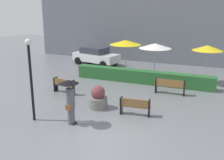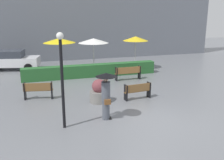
{
  "view_description": "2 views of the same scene",
  "coord_description": "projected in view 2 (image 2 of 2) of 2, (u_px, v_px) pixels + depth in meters",
  "views": [
    {
      "loc": [
        4.26,
        -9.13,
        5.31
      ],
      "look_at": [
        -1.13,
        3.77,
        1.38
      ],
      "focal_mm": 43.59,
      "sensor_mm": 36.0,
      "label": 1
    },
    {
      "loc": [
        -4.76,
        -9.37,
        4.57
      ],
      "look_at": [
        -0.82,
        3.24,
        1.06
      ],
      "focal_mm": 41.35,
      "sensor_mm": 36.0,
      "label": 2
    }
  ],
  "objects": [
    {
      "name": "patio_umbrella_white",
      "position": [
        93.0,
        41.0,
        19.38
      ],
      "size": [
        2.29,
        2.29,
        2.63
      ],
      "color": "silver",
      "rests_on": "ground"
    },
    {
      "name": "parked_car",
      "position": [
        11.0,
        60.0,
        20.76
      ],
      "size": [
        4.48,
        2.67,
        1.57
      ],
      "color": "silver",
      "rests_on": "ground"
    },
    {
      "name": "pedestrian_with_umbrella",
      "position": [
        106.0,
        90.0,
        10.96
      ],
      "size": [
        0.91,
        0.91,
        2.11
      ],
      "color": "#4C515B",
      "rests_on": "ground"
    },
    {
      "name": "ground_plane",
      "position": [
        152.0,
        120.0,
        11.19
      ],
      "size": [
        60.0,
        60.0,
        0.0
      ],
      "primitive_type": "plane",
      "color": "slate"
    },
    {
      "name": "bench_back_row",
      "position": [
        128.0,
        72.0,
        17.68
      ],
      "size": [
        1.83,
        0.4,
        0.92
      ],
      "color": "olive",
      "rests_on": "ground"
    },
    {
      "name": "bench_far_left",
      "position": [
        38.0,
        89.0,
        13.78
      ],
      "size": [
        1.56,
        0.6,
        0.92
      ],
      "color": "brown",
      "rests_on": "ground"
    },
    {
      "name": "patio_umbrella_yellow_far",
      "position": [
        136.0,
        39.0,
        20.56
      ],
      "size": [
        2.01,
        2.01,
        2.66
      ],
      "color": "silver",
      "rests_on": "ground"
    },
    {
      "name": "hedge_strip",
      "position": [
        91.0,
        71.0,
        18.59
      ],
      "size": [
        9.65,
        0.7,
        0.89
      ],
      "primitive_type": "cube",
      "color": "#28602D",
      "rests_on": "ground"
    },
    {
      "name": "bench_mid_center",
      "position": [
        138.0,
        90.0,
        13.79
      ],
      "size": [
        1.54,
        0.49,
        0.86
      ],
      "color": "brown",
      "rests_on": "ground"
    },
    {
      "name": "patio_umbrella_yellow",
      "position": [
        59.0,
        40.0,
        19.27
      ],
      "size": [
        2.39,
        2.39,
        2.66
      ],
      "color": "silver",
      "rests_on": "ground"
    },
    {
      "name": "lamp_post",
      "position": [
        62.0,
        71.0,
        9.91
      ],
      "size": [
        0.28,
        0.28,
        3.84
      ],
      "color": "black",
      "rests_on": "ground"
    },
    {
      "name": "planter_pot",
      "position": [
        99.0,
        92.0,
        13.36
      ],
      "size": [
        0.98,
        0.98,
        1.22
      ],
      "color": "slate",
      "rests_on": "ground"
    },
    {
      "name": "building_facade",
      "position": [
        81.0,
        11.0,
        24.76
      ],
      "size": [
        28.0,
        1.2,
        9.2
      ],
      "primitive_type": "cube",
      "color": "slate",
      "rests_on": "ground"
    }
  ]
}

